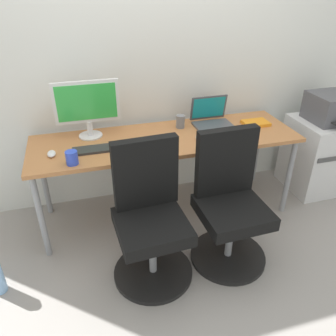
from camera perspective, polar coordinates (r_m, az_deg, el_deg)
The scene contains 16 objects.
ground_plane at distance 2.98m, azimuth -0.26°, elevation -7.20°, with size 5.28×5.28×0.00m, color gray.
back_wall at distance 2.80m, azimuth -2.66°, elevation 19.70°, with size 4.40×0.04×2.60m, color silver.
desk at distance 2.63m, azimuth -0.30°, elevation 4.11°, with size 2.05×0.63×0.71m.
office_chair_left at distance 2.21m, azimuth -3.04°, elevation -8.64°, with size 0.54×0.54×0.94m.
office_chair_right at distance 2.36m, azimuth 10.29°, elevation -6.21°, with size 0.54×0.54×0.94m.
side_cabinet at distance 3.45m, azimuth 24.33°, elevation 2.13°, with size 0.55×0.52×0.68m.
printer at distance 3.28m, azimuth 26.01°, elevation 9.18°, with size 0.38×0.40×0.24m.
desktop_monitor at distance 2.60m, azimuth -13.52°, elevation 10.24°, with size 0.48×0.18×0.43m.
open_laptop at distance 2.85m, azimuth 7.36°, elevation 8.34°, with size 0.31×0.26×0.23m.
keyboard_by_monitor at distance 2.46m, azimuth -11.92°, elevation 3.15°, with size 0.34×0.12×0.02m, color #2D2D2D.
keyboard_by_laptop at distance 2.60m, azimuth 10.70°, elevation 4.82°, with size 0.34×0.12×0.02m, color #515156.
mouse_by_monitor at distance 2.46m, azimuth -19.08°, elevation 2.29°, with size 0.06×0.10×0.03m, color silver.
mouse_by_laptop at distance 2.57m, azimuth 5.36°, elevation 5.02°, with size 0.06×0.10×0.03m, color silver.
coffee_mug at distance 2.30m, azimuth -15.93°, elevation 1.67°, with size 0.08×0.08×0.09m, color blue.
pen_cup at distance 2.76m, azimuth 2.10°, elevation 7.84°, with size 0.07×0.07×0.10m, color slate.
notebook at distance 2.93m, azimuth 14.59°, elevation 7.37°, with size 0.21×0.15×0.03m, color orange.
Camera 1 is at (-0.63, -2.28, 1.80)m, focal length 36.09 mm.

